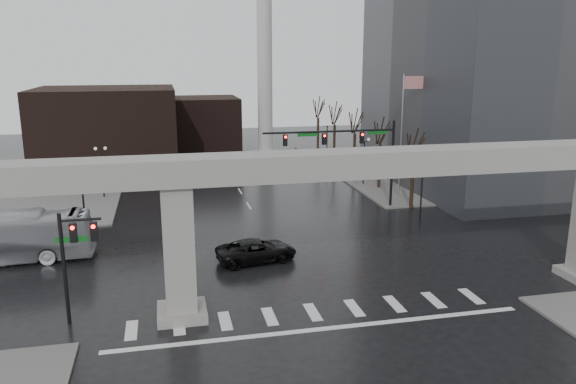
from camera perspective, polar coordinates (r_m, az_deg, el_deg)
name	(u,v)px	position (r m, az deg, el deg)	size (l,w,h in m)	color
ground	(308,304)	(32.31, 2.05, -11.34)	(160.00, 160.00, 0.00)	black
sidewalk_ne	(434,166)	(73.77, 14.66, 2.60)	(28.00, 36.00, 0.15)	#615F5C
elevated_guideway	(332,185)	(30.39, 4.47, 0.75)	(48.00, 2.60, 8.70)	gray
building_far_left	(108,130)	(71.13, -17.86, 6.02)	(16.00, 14.00, 10.00)	black
building_far_mid	(202,126)	(81.07, -8.70, 6.66)	(10.00, 10.00, 8.00)	black
smokestack	(265,58)	(75.52, -2.38, 13.41)	(3.60, 3.60, 30.00)	beige
signal_mast_arm	(353,146)	(50.52, 6.62, 4.66)	(12.12, 0.43, 8.00)	black
signal_left_pole	(74,249)	(30.73, -20.94, -5.44)	(2.30, 0.30, 6.00)	black
flagpole_assembly	(405,121)	(55.57, 11.78, 7.05)	(2.06, 0.12, 12.00)	silver
lamp_right_0	(422,181)	(48.31, 13.47, 1.11)	(1.22, 0.32, 5.11)	black
lamp_right_1	(364,153)	(60.95, 7.74, 3.92)	(1.22, 0.32, 5.11)	black
lamp_right_2	(327,136)	(74.08, 4.00, 5.72)	(1.22, 0.32, 5.11)	black
lamp_left_0	(83,198)	(43.93, -20.10, -0.59)	(1.22, 0.32, 5.11)	black
lamp_left_1	(102,164)	(57.53, -18.42, 2.76)	(1.22, 0.32, 5.11)	black
lamp_left_2	(113,142)	(71.29, -17.37, 4.83)	(1.22, 0.32, 5.11)	black
tree_right_0	(413,178)	(52.43, 12.54, 1.37)	(1.09, 1.58, 7.50)	black
tree_right_1	(380,162)	(59.61, 9.31, 3.03)	(1.09, 1.61, 7.67)	black
tree_right_2	(355,149)	(66.97, 6.78, 4.33)	(1.10, 1.63, 7.85)	black
tree_right_3	(335,139)	(74.46, 4.75, 5.37)	(1.11, 1.66, 8.02)	black
tree_right_4	(318,131)	(82.05, 3.09, 6.21)	(1.12, 1.69, 8.19)	black
pickup_truck	(257,251)	(38.44, -3.21, -5.96)	(2.52, 5.47, 1.52)	black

